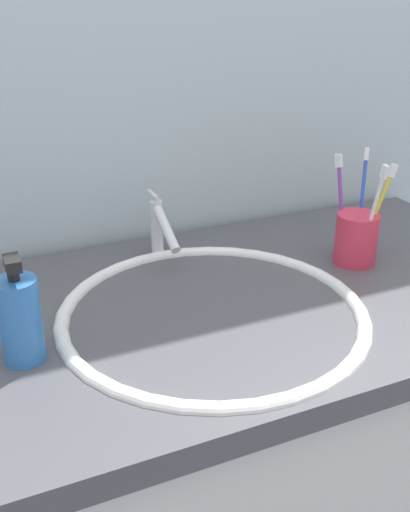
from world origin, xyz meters
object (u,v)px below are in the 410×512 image
toothbrush_purple (341,199)px  soap_dispenser (20,319)px  toothbrush_blue (362,195)px  toothbrush_cup (356,239)px  toothbrush_white (374,210)px  toothbrush_yellow (378,207)px  faucet (160,226)px

toothbrush_purple → soap_dispenser: toothbrush_purple is taller
toothbrush_blue → soap_dispenser: 0.67m
toothbrush_blue → toothbrush_cup: bearing=-131.9°
toothbrush_white → soap_dispenser: size_ratio=1.22×
toothbrush_cup → toothbrush_yellow: size_ratio=0.52×
toothbrush_cup → toothbrush_yellow: bearing=-17.9°
toothbrush_blue → toothbrush_white: size_ratio=1.01×
toothbrush_purple → toothbrush_yellow: (0.05, -0.05, -0.00)m
toothbrush_white → soap_dispenser: toothbrush_white is taller
toothbrush_white → toothbrush_yellow: 0.04m
toothbrush_blue → toothbrush_white: toothbrush_blue is taller
toothbrush_purple → soap_dispenser: bearing=-169.2°
toothbrush_purple → toothbrush_white: size_ratio=0.98×
faucet → soap_dispenser: bearing=-139.9°
faucet → toothbrush_blue: toothbrush_blue is taller
toothbrush_yellow → faucet: bearing=153.1°
toothbrush_purple → toothbrush_yellow: size_ratio=1.04×
toothbrush_purple → toothbrush_white: bearing=-78.1°
soap_dispenser → faucet: bearing=40.1°
toothbrush_blue → soap_dispenser: bearing=-170.2°
faucet → toothbrush_cup: size_ratio=1.50×
toothbrush_cup → toothbrush_white: size_ratio=0.49×
toothbrush_cup → soap_dispenser: bearing=-173.1°
toothbrush_blue → faucet: bearing=159.6°
toothbrush_cup → soap_dispenser: (-0.62, -0.08, 0.02)m
faucet → toothbrush_purple: size_ratio=0.75×
toothbrush_purple → toothbrush_white: (0.02, -0.08, 0.00)m
faucet → toothbrush_white: 0.40m
toothbrush_cup → toothbrush_white: 0.08m
toothbrush_cup → toothbrush_purple: 0.08m
soap_dispenser → toothbrush_cup: bearing=6.9°
faucet → soap_dispenser: size_ratio=0.89×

